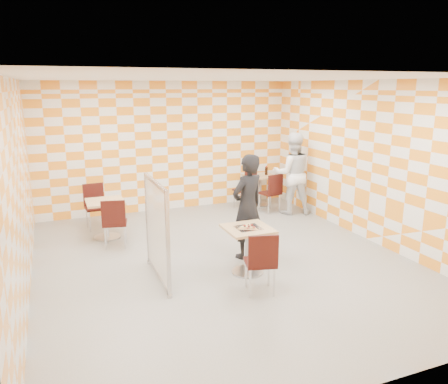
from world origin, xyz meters
The scene contains 15 objects.
room_shell centered at (0.00, 0.54, 1.50)m, with size 7.00×7.00×7.00m.
main_table centered at (0.18, -0.58, 0.51)m, with size 0.70×0.70×0.75m.
second_table centered at (2.18, 3.00, 0.51)m, with size 0.70×0.70×0.75m.
empty_table centered at (-1.66, 1.93, 0.51)m, with size 0.70×0.70×0.75m.
chair_main_front centered at (0.04, -1.34, 0.54)m, with size 0.52×0.52×0.92m.
chair_second_front centered at (2.14, 2.28, 0.54)m, with size 0.50×0.51×0.92m.
chair_second_side centered at (1.79, 2.91, 0.54)m, with size 0.52×0.52×0.92m.
chair_empty_near centered at (-1.59, 1.29, 0.54)m, with size 0.50×0.51×0.92m.
chair_empty_far centered at (-1.79, 2.67, 0.54)m, with size 0.45×0.46×0.92m.
partition centered at (-1.18, -0.29, 0.79)m, with size 0.08×1.38×1.55m.
man_dark centered at (0.47, 0.04, 0.90)m, with size 0.65×0.43×1.79m, color black.
man_white centered at (2.55, 2.10, 0.94)m, with size 0.91×0.71×1.87m, color white.
pizza_on_foil centered at (0.18, -0.60, 0.77)m, with size 0.40×0.40×0.04m.
sport_bottle centered at (2.07, 3.09, 0.84)m, with size 0.06×0.06×0.20m.
soda_bottle centered at (2.35, 3.00, 0.85)m, with size 0.07×0.07×0.23m.
Camera 1 is at (-2.55, -6.42, 2.88)m, focal length 35.00 mm.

